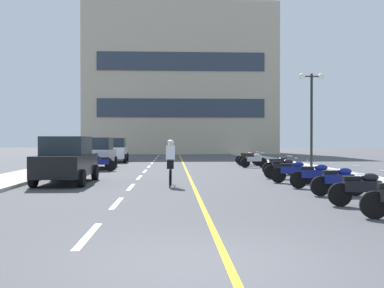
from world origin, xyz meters
name	(u,v)px	position (x,y,z in m)	size (l,w,h in m)	color
ground_plane	(181,168)	(0.00, 21.00, 0.00)	(140.00, 140.00, 0.00)	#47474C
curb_left	(73,164)	(-7.20, 24.00, 0.06)	(2.40, 72.00, 0.12)	#A8A8A3
curb_right	(285,164)	(7.20, 24.00, 0.06)	(2.40, 72.00, 0.12)	#A8A8A3
lane_dash_0	(88,235)	(-2.00, 2.00, 0.00)	(0.14, 2.20, 0.01)	silver
lane_dash_1	(117,203)	(-2.00, 6.00, 0.00)	(0.14, 2.20, 0.01)	silver
lane_dash_2	(131,187)	(-2.00, 10.00, 0.00)	(0.14, 2.20, 0.01)	silver
lane_dash_3	(139,177)	(-2.00, 14.00, 0.00)	(0.14, 2.20, 0.01)	silver
lane_dash_4	(145,171)	(-2.00, 18.00, 0.00)	(0.14, 2.20, 0.01)	silver
lane_dash_5	(149,167)	(-2.00, 22.00, 0.00)	(0.14, 2.20, 0.01)	silver
lane_dash_6	(152,163)	(-2.00, 26.00, 0.00)	(0.14, 2.20, 0.01)	silver
lane_dash_7	(154,161)	(-2.00, 30.00, 0.00)	(0.14, 2.20, 0.01)	silver
lane_dash_8	(156,158)	(-2.00, 34.00, 0.00)	(0.14, 2.20, 0.01)	silver
lane_dash_9	(158,157)	(-2.00, 38.00, 0.00)	(0.14, 2.20, 0.01)	silver
lane_dash_10	(159,155)	(-2.00, 42.00, 0.00)	(0.14, 2.20, 0.01)	silver
lane_dash_11	(160,154)	(-2.00, 46.00, 0.00)	(0.14, 2.20, 0.01)	silver
centre_line_yellow	(184,165)	(0.25, 24.00, 0.00)	(0.12, 66.00, 0.01)	gold
office_building	(180,83)	(0.48, 49.99, 8.91)	(22.93, 10.10, 17.81)	#BCAD93
street_lamp_mid	(312,99)	(7.37, 18.91, 4.01)	(1.46, 0.36, 5.35)	black
parked_car_near	(67,160)	(-4.61, 11.45, 0.92)	(1.93, 4.20, 1.82)	black
parked_car_mid	(98,153)	(-4.94, 20.59, 0.92)	(1.96, 4.22, 1.82)	black
parked_car_far	(115,150)	(-4.90, 27.88, 0.92)	(2.08, 4.27, 1.82)	black
motorcycle_1	(362,188)	(4.29, 5.10, 0.47)	(1.70, 0.60, 0.92)	black
motorcycle_2	(339,180)	(4.48, 7.21, 0.47)	(1.70, 0.60, 0.92)	black
motorcycle_3	(315,175)	(4.40, 9.12, 0.47)	(1.67, 0.71, 0.92)	black
motorcycle_4	(293,171)	(4.16, 11.07, 0.47)	(1.64, 0.79, 0.92)	black
motorcycle_5	(284,168)	(4.30, 13.07, 0.47)	(1.70, 0.60, 0.92)	black
motorcycle_6	(279,165)	(4.63, 15.22, 0.47)	(1.69, 0.60, 0.92)	black
motorcycle_7	(100,163)	(-4.37, 17.80, 0.47)	(1.65, 0.76, 0.92)	black
motorcycle_8	(254,160)	(4.44, 20.79, 0.47)	(1.70, 0.60, 0.92)	black
motorcycle_9	(250,158)	(4.52, 22.74, 0.47)	(1.69, 0.63, 0.92)	black
motorcycle_10	(248,158)	(4.64, 24.18, 0.47)	(1.67, 0.69, 0.92)	black
cyclist_rider	(170,162)	(-0.59, 10.22, 0.89)	(0.42, 1.77, 1.71)	black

